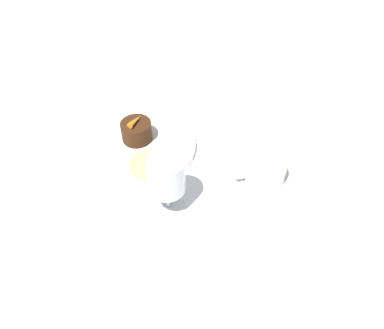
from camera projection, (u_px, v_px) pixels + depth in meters
The scene contains 10 objects.
ground_plane at pixel (161, 158), 0.84m from camera, with size 3.00×3.00×0.00m, color white.
dinner_plate at pixel (146, 146), 0.85m from camera, with size 0.23×0.23×0.01m.
saucer at pixel (264, 180), 0.78m from camera, with size 0.15×0.15×0.01m.
coffee_cup at pixel (265, 169), 0.76m from camera, with size 0.11×0.08×0.05m.
spoon at pixel (243, 180), 0.78m from camera, with size 0.05×0.10×0.00m.
wine_glass at pixel (167, 178), 0.68m from camera, with size 0.07×0.07×0.13m.
fork at pixel (216, 135), 0.89m from camera, with size 0.05×0.20×0.01m.
dessert_cake at pixel (137, 131), 0.84m from camera, with size 0.07×0.07×0.05m.
carrot_garnish at pixel (135, 121), 0.82m from camera, with size 0.04×0.04×0.01m.
pineapple_slice at pixel (148, 164), 0.80m from camera, with size 0.08×0.08×0.01m.
Camera 1 is at (0.07, 0.59, 0.59)m, focal length 35.00 mm.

